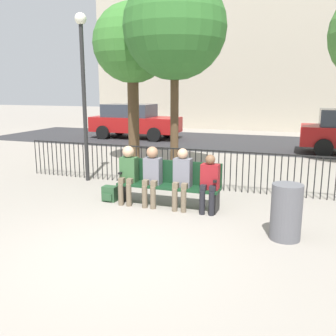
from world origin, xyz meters
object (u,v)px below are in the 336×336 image
seated_person_3 (209,181)px  parked_car_0 (134,121)px  seated_person_0 (128,171)px  tree_1 (175,28)px  park_bench (169,182)px  backpack (110,194)px  seated_person_1 (152,173)px  lamp_post (83,75)px  seated_person_2 (182,176)px  trash_bin (286,212)px  tree_0 (132,45)px

seated_person_3 → parked_car_0: (-6.04, 9.63, 0.22)m
seated_person_0 → parked_car_0: size_ratio=0.29×
seated_person_0 → tree_1: 4.38m
park_bench → backpack: bearing=-174.2°
park_bench → parked_car_0: 10.82m
backpack → tree_1: (0.43, 2.98, 3.74)m
park_bench → seated_person_1: bearing=-158.1°
park_bench → lamp_post: lamp_post is taller
seated_person_0 → parked_car_0: bearing=114.2°
lamp_post → parked_car_0: lamp_post is taller
seated_person_0 → lamp_post: lamp_post is taller
seated_person_2 → seated_person_1: bearing=180.0°
tree_1 → trash_bin: bearing=-50.6°
backpack → tree_0: bearing=107.3°
trash_bin → park_bench: bearing=156.2°
seated_person_1 → seated_person_2: bearing=-0.0°
seated_person_0 → backpack: seated_person_0 is taller
seated_person_3 → backpack: (-2.15, 0.00, -0.47)m
backpack → seated_person_1: bearing=0.1°
seated_person_1 → lamp_post: bearing=149.1°
seated_person_3 → trash_bin: 1.70m
seated_person_2 → tree_0: 5.56m
seated_person_0 → trash_bin: 3.29m
park_bench → seated_person_2: 0.38m
lamp_post → seated_person_0: bearing=-37.6°
parked_car_0 → trash_bin: (7.49, -10.51, -0.40)m
park_bench → seated_person_3: bearing=-9.0°
parked_car_0 → backpack: bearing=-68.0°
seated_person_1 → trash_bin: (2.63, -0.89, -0.24)m
seated_person_2 → tree_1: (-1.17, 2.98, 3.22)m
tree_1 → lamp_post: (-1.86, -1.55, -1.22)m
seated_person_2 → trash_bin: (2.00, -0.88, -0.23)m
tree_1 → lamp_post: tree_1 is taller
backpack → tree_0: (-1.19, 3.81, 3.45)m
tree_0 → tree_1: (1.62, -0.83, 0.29)m
park_bench → seated_person_2: bearing=-23.1°
lamp_post → backpack: bearing=-45.2°
lamp_post → seated_person_1: bearing=-30.9°
seated_person_0 → trash_bin: size_ratio=1.35×
seated_person_1 → backpack: seated_person_1 is taller
park_bench → backpack: size_ratio=6.54×
trash_bin → lamp_post: bearing=155.2°
tree_0 → tree_1: 1.84m
seated_person_3 → tree_1: size_ratio=0.21×
tree_1 → parked_car_0: tree_1 is taller
seated_person_0 → seated_person_1: size_ratio=0.99×
seated_person_1 → parked_car_0: parked_car_0 is taller
seated_person_0 → seated_person_1: bearing=0.1°
park_bench → backpack: park_bench is taller
tree_1 → parked_car_0: 8.49m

